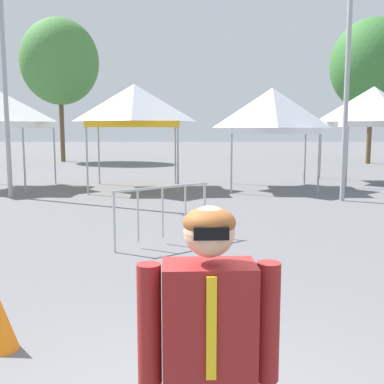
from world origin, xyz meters
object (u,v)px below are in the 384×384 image
Objects in this scene: person_foreground at (207,366)px; light_pole_opposite_side at (1,41)px; canopy_tent_left_of_center at (133,106)px; tree_behind_tents_left at (371,65)px; crowd_barrier_near_person at (161,203)px; light_pole_near_lift at (347,54)px; tree_behind_tents_center at (58,62)px; canopy_tent_behind_left at (271,111)px; canopy_tent_far_left at (372,107)px; traffic_cone_lot_center at (0,325)px.

light_pole_opposite_side is (-5.64, 12.36, 3.61)m from person_foreground.
tree_behind_tents_left reaches higher than canopy_tent_left_of_center.
person_foreground is 1.06× the size of crowd_barrier_near_person.
light_pole_opposite_side reaches higher than light_pole_near_lift.
canopy_tent_behind_left is at bearing -51.06° from tree_behind_tents_center.
tree_behind_tents_left is at bearing 40.93° from light_pole_opposite_side.
canopy_tent_left_of_center is 14.75m from person_foreground.
person_foreground is (2.06, -14.49, -1.84)m from canopy_tent_left_of_center.
tree_behind_tents_center is (-2.61, 15.68, 1.52)m from light_pole_opposite_side.
person_foreground is at bearing -112.76° from canopy_tent_far_left.
canopy_tent_behind_left is 0.94× the size of canopy_tent_far_left.
light_pole_opposite_side reaches higher than canopy_tent_far_left.
tree_behind_tents_center is 17.38× the size of traffic_cone_lot_center.
light_pole_near_lift is 0.89× the size of light_pole_opposite_side.
canopy_tent_left_of_center is 17.44m from tree_behind_tents_left.
canopy_tent_behind_left is at bearing -123.33° from tree_behind_tents_left.
canopy_tent_left_of_center is 9.12m from canopy_tent_far_left.
tree_behind_tents_left reaches higher than light_pole_opposite_side.
tree_behind_tents_center is 23.50m from crowd_barrier_near_person.
tree_behind_tents_left is (12.51, 11.82, 2.86)m from canopy_tent_left_of_center.
canopy_tent_far_left is 2.07× the size of person_foreground.
person_foreground is 3.07m from traffic_cone_lot_center.
canopy_tent_far_left is 17.86m from person_foreground.
person_foreground is 0.25× the size of light_pole_near_lift.
light_pole_opposite_side is (-9.97, 0.66, 0.46)m from light_pole_near_lift.
tree_behind_tents_center reaches higher than tree_behind_tents_left.
tree_behind_tents_left reaches higher than light_pole_near_lift.
tree_behind_tents_left is 23.24m from crowd_barrier_near_person.
light_pole_near_lift reaches higher than person_foreground.
light_pole_near_lift reaches higher than crowd_barrier_near_person.
tree_behind_tents_left is at bearing 43.38° from canopy_tent_left_of_center.
person_foreground is 0.22× the size of light_pole_opposite_side.
light_pole_near_lift is (1.64, -2.81, 1.48)m from canopy_tent_behind_left.
traffic_cone_lot_center is (6.35, -25.76, -5.91)m from tree_behind_tents_center.
crowd_barrier_near_person is (-11.06, -19.83, -4.98)m from tree_behind_tents_left.
light_pole_near_lift is 11.96m from traffic_cone_lot_center.
tree_behind_tents_center is at bearing 103.84° from traffic_cone_lot_center.
tree_behind_tents_left is at bearing 68.34° from person_foreground.
canopy_tent_behind_left is 1.95× the size of person_foreground.
light_pole_opposite_side is 11.62m from traffic_cone_lot_center.
canopy_tent_behind_left reaches higher than crowd_barrier_near_person.
crowd_barrier_near_person is (-7.48, -9.89, -2.17)m from canopy_tent_far_left.
tree_behind_tents_center is 5.23× the size of crowd_barrier_near_person.
light_pole_near_lift is at bearing -3.79° from light_pole_opposite_side.
canopy_tent_left_of_center is at bearing 100.21° from crowd_barrier_near_person.
tree_behind_tents_left is 16.61× the size of traffic_cone_lot_center.
tree_behind_tents_center reaches higher than light_pole_opposite_side.
canopy_tent_behind_left is at bearing 120.26° from light_pole_near_lift.
canopy_tent_left_of_center is 1.04× the size of canopy_tent_behind_left.
light_pole_near_lift reaches higher than canopy_tent_left_of_center.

